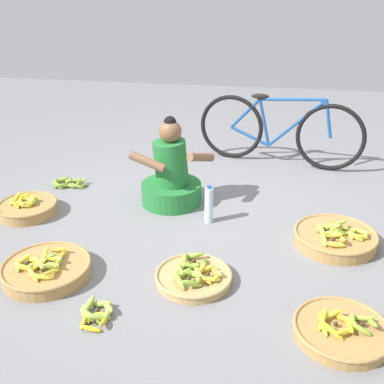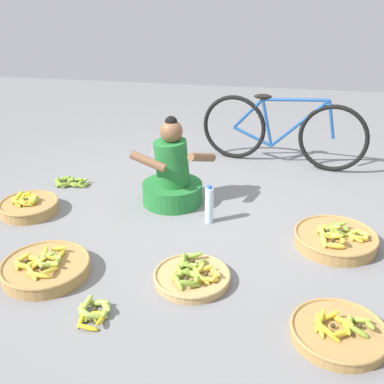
{
  "view_description": "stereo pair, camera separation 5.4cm",
  "coord_description": "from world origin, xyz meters",
  "px_view_note": "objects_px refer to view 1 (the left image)",
  "views": [
    {
      "loc": [
        0.54,
        -3.34,
        1.84
      ],
      "look_at": [
        0.0,
        -0.2,
        0.35
      ],
      "focal_mm": 44.28,
      "sensor_mm": 36.0,
      "label": 1
    },
    {
      "loc": [
        0.59,
        -3.33,
        1.84
      ],
      "look_at": [
        0.0,
        -0.2,
        0.35
      ],
      "focal_mm": 44.28,
      "sensor_mm": 36.0,
      "label": 2
    }
  ],
  "objects_px": {
    "loose_bananas_front_center": "(96,313)",
    "banana_basket_back_right": "(46,269)",
    "vendor_woman_front": "(171,177)",
    "bicycle_leaning": "(279,131)",
    "banana_basket_front_left": "(194,276)",
    "banana_basket_back_center": "(335,237)",
    "banana_basket_back_left": "(27,207)",
    "loose_bananas_near_bicycle": "(68,183)",
    "water_bottle": "(209,205)",
    "banana_basket_near_vendor": "(342,330)"
  },
  "relations": [
    {
      "from": "banana_basket_back_center",
      "to": "banana_basket_back_right",
      "type": "bearing_deg",
      "value": -158.97
    },
    {
      "from": "banana_basket_front_left",
      "to": "loose_bananas_near_bicycle",
      "type": "distance_m",
      "value": 1.93
    },
    {
      "from": "vendor_woman_front",
      "to": "banana_basket_back_center",
      "type": "height_order",
      "value": "vendor_woman_front"
    },
    {
      "from": "banana_basket_back_left",
      "to": "banana_basket_back_right",
      "type": "bearing_deg",
      "value": -55.8
    },
    {
      "from": "bicycle_leaning",
      "to": "banana_basket_back_right",
      "type": "xyz_separation_m",
      "value": [
        -1.49,
        -2.32,
        -0.3
      ]
    },
    {
      "from": "vendor_woman_front",
      "to": "banana_basket_back_right",
      "type": "relative_size",
      "value": 1.32
    },
    {
      "from": "banana_basket_front_left",
      "to": "banana_basket_back_right",
      "type": "xyz_separation_m",
      "value": [
        -0.97,
        -0.1,
        0.02
      ]
    },
    {
      "from": "bicycle_leaning",
      "to": "banana_basket_back_center",
      "type": "height_order",
      "value": "bicycle_leaning"
    },
    {
      "from": "banana_basket_back_left",
      "to": "loose_bananas_near_bicycle",
      "type": "bearing_deg",
      "value": 80.36
    },
    {
      "from": "banana_basket_near_vendor",
      "to": "loose_bananas_near_bicycle",
      "type": "bearing_deg",
      "value": 144.21
    },
    {
      "from": "banana_basket_back_right",
      "to": "loose_bananas_near_bicycle",
      "type": "relative_size",
      "value": 1.7
    },
    {
      "from": "banana_basket_back_center",
      "to": "loose_bananas_front_center",
      "type": "xyz_separation_m",
      "value": [
        -1.46,
        -1.08,
        -0.03
      ]
    },
    {
      "from": "banana_basket_front_left",
      "to": "banana_basket_back_right",
      "type": "relative_size",
      "value": 0.86
    },
    {
      "from": "banana_basket_back_center",
      "to": "loose_bananas_front_center",
      "type": "bearing_deg",
      "value": -143.51
    },
    {
      "from": "water_bottle",
      "to": "bicycle_leaning",
      "type": "bearing_deg",
      "value": 69.17
    },
    {
      "from": "vendor_woman_front",
      "to": "loose_bananas_near_bicycle",
      "type": "relative_size",
      "value": 2.25
    },
    {
      "from": "bicycle_leaning",
      "to": "loose_bananas_near_bicycle",
      "type": "height_order",
      "value": "bicycle_leaning"
    },
    {
      "from": "banana_basket_back_right",
      "to": "loose_bananas_near_bicycle",
      "type": "height_order",
      "value": "banana_basket_back_right"
    },
    {
      "from": "bicycle_leaning",
      "to": "banana_basket_front_left",
      "type": "relative_size",
      "value": 3.32
    },
    {
      "from": "banana_basket_front_left",
      "to": "bicycle_leaning",
      "type": "bearing_deg",
      "value": 76.99
    },
    {
      "from": "banana_basket_back_center",
      "to": "banana_basket_back_right",
      "type": "height_order",
      "value": "banana_basket_back_center"
    },
    {
      "from": "banana_basket_back_right",
      "to": "banana_basket_back_center",
      "type": "bearing_deg",
      "value": 21.03
    },
    {
      "from": "loose_bananas_front_center",
      "to": "banana_basket_back_left",
      "type": "bearing_deg",
      "value": 131.61
    },
    {
      "from": "vendor_woman_front",
      "to": "banana_basket_back_left",
      "type": "bearing_deg",
      "value": -160.14
    },
    {
      "from": "banana_basket_back_right",
      "to": "water_bottle",
      "type": "height_order",
      "value": "water_bottle"
    },
    {
      "from": "banana_basket_near_vendor",
      "to": "banana_basket_back_center",
      "type": "bearing_deg",
      "value": 86.33
    },
    {
      "from": "banana_basket_front_left",
      "to": "banana_basket_back_center",
      "type": "xyz_separation_m",
      "value": [
        0.95,
        0.64,
        0.02
      ]
    },
    {
      "from": "bicycle_leaning",
      "to": "banana_basket_near_vendor",
      "type": "relative_size",
      "value": 3.12
    },
    {
      "from": "loose_bananas_front_center",
      "to": "banana_basket_back_right",
      "type": "bearing_deg",
      "value": 144.28
    },
    {
      "from": "banana_basket_back_right",
      "to": "banana_basket_front_left",
      "type": "bearing_deg",
      "value": 6.06
    },
    {
      "from": "banana_basket_back_left",
      "to": "loose_bananas_near_bicycle",
      "type": "height_order",
      "value": "banana_basket_back_left"
    },
    {
      "from": "bicycle_leaning",
      "to": "banana_basket_front_left",
      "type": "xyz_separation_m",
      "value": [
        -0.51,
        -2.22,
        -0.32
      ]
    },
    {
      "from": "loose_bananas_near_bicycle",
      "to": "loose_bananas_front_center",
      "type": "distance_m",
      "value": 1.97
    },
    {
      "from": "banana_basket_back_right",
      "to": "bicycle_leaning",
      "type": "bearing_deg",
      "value": 57.41
    },
    {
      "from": "banana_basket_back_left",
      "to": "banana_basket_front_left",
      "type": "distance_m",
      "value": 1.68
    },
    {
      "from": "loose_bananas_near_bicycle",
      "to": "loose_bananas_front_center",
      "type": "xyz_separation_m",
      "value": [
        0.92,
        -1.74,
        -0.0
      ]
    },
    {
      "from": "loose_bananas_near_bicycle",
      "to": "water_bottle",
      "type": "bearing_deg",
      "value": -18.6
    },
    {
      "from": "banana_basket_back_left",
      "to": "banana_basket_back_right",
      "type": "distance_m",
      "value": 0.98
    },
    {
      "from": "loose_bananas_near_bicycle",
      "to": "water_bottle",
      "type": "xyz_separation_m",
      "value": [
        1.41,
        -0.47,
        0.12
      ]
    },
    {
      "from": "bicycle_leaning",
      "to": "loose_bananas_near_bicycle",
      "type": "relative_size",
      "value": 4.87
    },
    {
      "from": "banana_basket_near_vendor",
      "to": "water_bottle",
      "type": "relative_size",
      "value": 1.68
    },
    {
      "from": "loose_bananas_front_center",
      "to": "bicycle_leaning",
      "type": "bearing_deg",
      "value": 69.09
    },
    {
      "from": "vendor_woman_front",
      "to": "loose_bananas_front_center",
      "type": "xyz_separation_m",
      "value": [
        -0.12,
        -1.56,
        -0.22
      ]
    },
    {
      "from": "loose_bananas_near_bicycle",
      "to": "loose_bananas_front_center",
      "type": "relative_size",
      "value": 1.26
    },
    {
      "from": "water_bottle",
      "to": "banana_basket_back_center",
      "type": "bearing_deg",
      "value": -11.15
    },
    {
      "from": "banana_basket_front_left",
      "to": "loose_bananas_front_center",
      "type": "relative_size",
      "value": 1.85
    },
    {
      "from": "banana_basket_back_left",
      "to": "banana_basket_back_right",
      "type": "relative_size",
      "value": 0.83
    },
    {
      "from": "bicycle_leaning",
      "to": "water_bottle",
      "type": "bearing_deg",
      "value": -110.83
    },
    {
      "from": "bicycle_leaning",
      "to": "water_bottle",
      "type": "height_order",
      "value": "bicycle_leaning"
    },
    {
      "from": "vendor_woman_front",
      "to": "banana_basket_near_vendor",
      "type": "distance_m",
      "value": 1.97
    }
  ]
}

